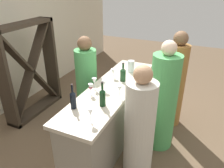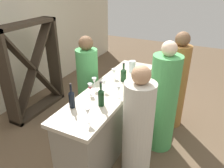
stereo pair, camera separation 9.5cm
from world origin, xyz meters
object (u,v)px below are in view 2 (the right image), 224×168
Objects in this scene: wine_glass_near_left at (119,89)px; person_center_guest at (163,102)px; wine_bottle_center_olive_green at (123,74)px; wine_glass_far_right at (94,81)px; person_server_behind at (88,85)px; wine_glass_far_left at (114,72)px; wine_glass_near_right at (104,83)px; wine_bottle_second_left_dark_green at (101,97)px; wine_glass_near_center at (88,112)px; person_right_guest at (176,84)px; person_left_guest at (138,128)px; water_pitcher at (132,67)px; wine_bottle_leftmost_near_black at (72,98)px; wine_glass_far_center at (90,87)px; wine_rack at (33,69)px.

person_center_guest is (0.44, -0.47, -0.31)m from wine_glass_near_left.
person_center_guest is (-0.03, -0.62, -0.29)m from wine_bottle_center_olive_green.
wine_glass_far_right is 0.11× the size of person_server_behind.
wine_glass_near_right is at bearing -171.54° from wine_glass_far_left.
wine_bottle_second_left_dark_green reaches higher than wine_glass_far_right.
wine_glass_near_center is 1.81m from person_right_guest.
wine_bottle_center_olive_green is 0.49m from wine_glass_near_left.
wine_bottle_center_olive_green is 0.19× the size of person_server_behind.
person_left_guest is (-0.25, -0.59, -0.35)m from wine_glass_near_right.
person_left_guest is (-1.01, -0.49, -0.34)m from water_pitcher.
wine_bottle_second_left_dark_green is 1.78× the size of wine_glass_near_center.
wine_glass_near_center reaches higher than wine_glass_far_right.
person_center_guest is (0.89, -0.86, -0.30)m from wine_bottle_leftmost_near_black.
water_pitcher is (1.29, -0.23, -0.02)m from wine_bottle_leftmost_near_black.
person_right_guest is at bearing -42.15° from wine_glass_far_right.
wine_glass_near_left is at bearing 28.56° from person_center_guest.
wine_bottle_center_olive_green is 0.87m from person_left_guest.
wine_glass_far_right is (0.15, 0.03, 0.01)m from wine_glass_far_center.
person_right_guest is at bearing 10.19° from person_server_behind.
wine_glass_near_center is (-1.08, -0.08, 0.02)m from wine_bottle_center_olive_green.
wine_glass_near_center is at bearing -119.15° from wine_rack.
wine_glass_near_right is 0.10× the size of person_server_behind.
wine_glass_near_right is (0.08, 0.25, -0.01)m from wine_glass_near_left.
person_left_guest is (-0.68, -0.65, -0.35)m from wine_glass_far_left.
person_right_guest reaches higher than wine_glass_far_center.
wine_bottle_leftmost_near_black is 0.19× the size of person_center_guest.
water_pitcher is 0.80m from person_center_guest.
wine_bottle_second_left_dark_green reaches higher than wine_bottle_center_olive_green.
person_server_behind is (0.51, 0.79, -0.34)m from wine_glass_near_left.
person_right_guest reaches higher than wine_bottle_leftmost_near_black.
wine_glass_far_right reaches higher than wine_glass_near_right.
wine_glass_far_left is at bearing 15.32° from wine_bottle_second_left_dark_green.
wine_bottle_center_olive_green is 1.93× the size of wine_glass_far_left.
water_pitcher is (0.78, -0.24, -0.03)m from wine_glass_far_right.
wine_glass_far_center is at bearing -4.18° from wine_bottle_leftmost_near_black.
person_left_guest is (-0.23, -0.73, -0.36)m from wine_glass_far_right.
wine_glass_near_center is 0.75m from wine_glass_far_right.
wine_bottle_second_left_dark_green is 0.74m from wine_bottle_center_olive_green.
wine_bottle_leftmost_near_black reaches higher than wine_glass_far_right.
wine_glass_far_left is 0.46m from wine_glass_far_right.
wine_glass_far_left is 0.10× the size of person_server_behind.
wine_bottle_second_left_dark_green is at bearing -164.68° from wine_glass_far_left.
wine_glass_near_center is 1.46m from water_pitcher.
wine_rack is at bearing 12.71° from person_right_guest.
water_pitcher is 0.13× the size of person_left_guest.
wine_glass_far_left is 0.37m from water_pitcher.
water_pitcher reaches higher than wine_glass_far_right.
person_right_guest is (1.52, -0.91, -0.29)m from wine_bottle_leftmost_near_black.
water_pitcher is at bearing -16.75° from wine_glass_far_right.
wine_bottle_center_olive_green is at bearing -103.10° from wine_glass_far_left.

